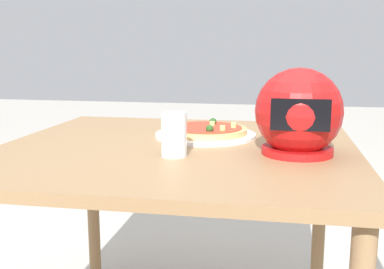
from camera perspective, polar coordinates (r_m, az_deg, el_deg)
The scene contains 5 objects.
dining_table at distance 1.44m, azimuth -1.76°, elevation -4.30°, with size 1.06×1.02×0.72m.
pizza_plate at distance 1.55m, azimuth 1.63°, elevation -0.06°, with size 0.33×0.33×0.01m, color white.
pizza at distance 1.55m, azimuth 1.61°, elevation 0.56°, with size 0.27×0.27×0.04m.
motorcycle_helmet at distance 1.31m, azimuth 12.80°, elevation 2.48°, with size 0.24×0.24×0.24m.
drinking_glass at distance 1.27m, azimuth -2.19°, elevation 0.02°, with size 0.07×0.07×0.12m, color silver.
Camera 1 is at (-0.30, 1.36, 1.01)m, focal length 44.00 mm.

